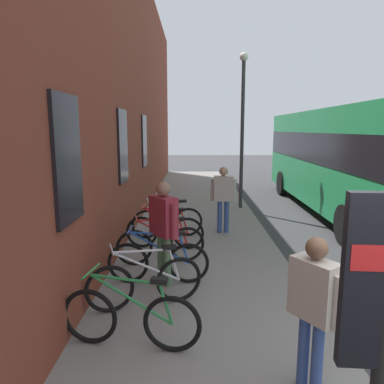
# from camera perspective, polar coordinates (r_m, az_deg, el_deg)

# --- Properties ---
(ground) EXTENTS (60.00, 60.00, 0.00)m
(ground) POSITION_cam_1_polar(r_m,az_deg,el_deg) (9.33, 18.60, -7.81)
(ground) COLOR #38383A
(sidewalk_pavement) EXTENTS (24.00, 3.50, 0.12)m
(sidewalk_pavement) POSITION_cam_1_polar(r_m,az_deg,el_deg) (10.77, 1.10, -4.57)
(sidewalk_pavement) COLOR gray
(sidewalk_pavement) RESTS_ON ground
(station_facade) EXTENTS (22.00, 0.65, 7.89)m
(station_facade) POSITION_cam_1_polar(r_m,az_deg,el_deg) (11.62, -9.46, 15.67)
(station_facade) COLOR brown
(station_facade) RESTS_ON ground
(bicycle_far_end) EXTENTS (0.49, 1.76, 0.97)m
(bicycle_far_end) POSITION_cam_1_polar(r_m,az_deg,el_deg) (4.66, -9.76, -19.21)
(bicycle_far_end) COLOR black
(bicycle_far_end) RESTS_ON sidewalk_pavement
(bicycle_under_window) EXTENTS (0.70, 1.69, 0.97)m
(bicycle_under_window) POSITION_cam_1_polar(r_m,az_deg,el_deg) (5.56, -7.35, -14.09)
(bicycle_under_window) COLOR black
(bicycle_under_window) RESTS_ON sidewalk_pavement
(bicycle_by_door) EXTENTS (0.48, 1.77, 0.97)m
(bicycle_by_door) POSITION_cam_1_polar(r_m,az_deg,el_deg) (6.33, -5.34, -10.98)
(bicycle_by_door) COLOR black
(bicycle_by_door) RESTS_ON sidewalk_pavement
(bicycle_end_of_row) EXTENTS (0.54, 1.75, 0.97)m
(bicycle_end_of_row) POSITION_cam_1_polar(r_m,az_deg,el_deg) (7.20, -4.89, -8.34)
(bicycle_end_of_row) COLOR black
(bicycle_end_of_row) RESTS_ON sidewalk_pavement
(bicycle_nearest_sign) EXTENTS (0.48, 1.77, 0.97)m
(bicycle_nearest_sign) POSITION_cam_1_polar(r_m,az_deg,el_deg) (8.08, -4.31, -6.28)
(bicycle_nearest_sign) COLOR black
(bicycle_nearest_sign) RESTS_ON sidewalk_pavement
(bicycle_leaning_wall) EXTENTS (0.55, 1.74, 0.97)m
(bicycle_leaning_wall) POSITION_cam_1_polar(r_m,az_deg,el_deg) (8.87, -3.86, -4.78)
(bicycle_leaning_wall) COLOR black
(bicycle_leaning_wall) RESTS_ON sidewalk_pavement
(city_bus) EXTENTS (10.53, 2.76, 3.35)m
(city_bus) POSITION_cam_1_polar(r_m,az_deg,el_deg) (12.66, 23.18, 5.36)
(city_bus) COLOR #1E8C4C
(city_bus) RESTS_ON ground
(pedestrian_crossing_street) EXTENTS (0.27, 0.65, 1.71)m
(pedestrian_crossing_street) POSITION_cam_1_polar(r_m,az_deg,el_deg) (9.15, 5.03, -0.13)
(pedestrian_crossing_street) COLOR #334C8C
(pedestrian_crossing_street) RESTS_ON sidewalk_pavement
(pedestrian_near_bus) EXTENTS (0.53, 0.46, 1.63)m
(pedestrian_near_bus) POSITION_cam_1_polar(r_m,az_deg,el_deg) (3.87, 18.84, -15.91)
(pedestrian_near_bus) COLOR #334C8C
(pedestrian_near_bus) RESTS_ON sidewalk_pavement
(pedestrian_by_facade) EXTENTS (0.56, 0.52, 1.79)m
(pedestrian_by_facade) POSITION_cam_1_polar(r_m,az_deg,el_deg) (6.06, -4.56, -4.92)
(pedestrian_by_facade) COLOR #4C724C
(pedestrian_by_facade) RESTS_ON sidewalk_pavement
(street_lamp) EXTENTS (0.28, 0.28, 5.07)m
(street_lamp) POSITION_cam_1_polar(r_m,az_deg,el_deg) (12.10, 8.06, 11.63)
(street_lamp) COLOR #333338
(street_lamp) RESTS_ON sidewalk_pavement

